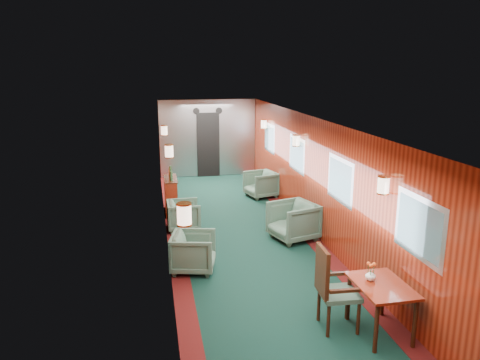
{
  "coord_description": "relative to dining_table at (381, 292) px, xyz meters",
  "views": [
    {
      "loc": [
        -1.71,
        -8.47,
        3.41
      ],
      "look_at": [
        0.0,
        0.54,
        1.15
      ],
      "focal_mm": 35.0,
      "sensor_mm": 36.0,
      "label": 1
    }
  ],
  "objects": [
    {
      "name": "armchair_left_far",
      "position": [
        -2.21,
        4.47,
        -0.26
      ],
      "size": [
        0.69,
        0.67,
        0.62
      ],
      "primitive_type": "imported",
      "rotation": [
        0.0,
        0.0,
        1.58
      ],
      "color": "#1A3E31",
      "rests_on": "ground"
    },
    {
      "name": "dining_table",
      "position": [
        0.0,
        0.0,
        0.0
      ],
      "size": [
        0.65,
        0.93,
        0.69
      ],
      "rotation": [
        0.0,
        0.0,
        0.02
      ],
      "color": "maroon",
      "rests_on": "ground"
    },
    {
      "name": "side_chair",
      "position": [
        -0.59,
        0.23,
        0.04
      ],
      "size": [
        0.53,
        0.56,
        1.14
      ],
      "rotation": [
        0.0,
        0.0,
        -0.04
      ],
      "color": "#1A3E31",
      "rests_on": "ground"
    },
    {
      "name": "wall_sconces",
      "position": [
        -1.09,
        4.0,
        1.21
      ],
      "size": [
        2.97,
        7.97,
        0.25
      ],
      "color": "beige",
      "rests_on": "ground"
    },
    {
      "name": "flower_vase",
      "position": [
        -0.09,
        0.14,
        0.18
      ],
      "size": [
        0.15,
        0.15,
        0.14
      ],
      "primitive_type": "imported",
      "rotation": [
        0.0,
        0.0,
        0.12
      ],
      "color": "silver",
      "rests_on": "dining_table"
    },
    {
      "name": "armchair_left_near",
      "position": [
        -2.2,
        2.37,
        -0.25
      ],
      "size": [
        0.86,
        0.85,
        0.66
      ],
      "primitive_type": "imported",
      "rotation": [
        0.0,
        0.0,
        1.35
      ],
      "color": "#1A3E31",
      "rests_on": "ground"
    },
    {
      "name": "room",
      "position": [
        -1.09,
        3.43,
        1.06
      ],
      "size": [
        12.0,
        12.1,
        2.4
      ],
      "color": "black",
      "rests_on": "ground"
    },
    {
      "name": "armchair_right_near",
      "position": [
        -0.11,
        3.47,
        -0.2
      ],
      "size": [
        1.04,
        1.02,
        0.76
      ],
      "primitive_type": "imported",
      "rotation": [
        0.0,
        0.0,
        -1.27
      ],
      "color": "#1A3E31",
      "rests_on": "ground"
    },
    {
      "name": "credenza",
      "position": [
        -2.43,
        5.67,
        -0.14
      ],
      "size": [
        0.3,
        0.95,
        1.13
      ],
      "color": "maroon",
      "rests_on": "ground"
    },
    {
      "name": "armchair_right_far",
      "position": [
        -0.02,
        6.63,
        -0.23
      ],
      "size": [
        0.92,
        0.9,
        0.69
      ],
      "primitive_type": "imported",
      "rotation": [
        0.0,
        0.0,
        -1.31
      ],
      "color": "#1A3E31",
      "rests_on": "ground"
    },
    {
      "name": "bulkhead",
      "position": [
        -1.09,
        9.34,
        0.61
      ],
      "size": [
        2.98,
        0.17,
        2.39
      ],
      "color": "#A9ACB0",
      "rests_on": "ground"
    },
    {
      "name": "windows_right",
      "position": [
        0.4,
        3.68,
        0.87
      ],
      "size": [
        0.02,
        8.6,
        0.8
      ],
      "color": "silver",
      "rests_on": "ground"
    }
  ]
}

